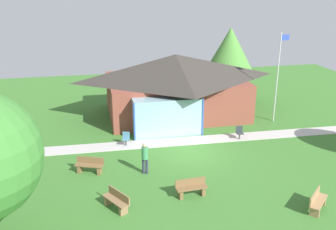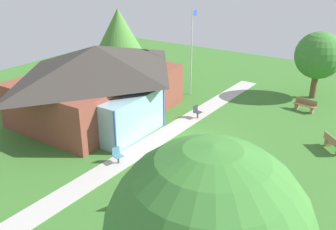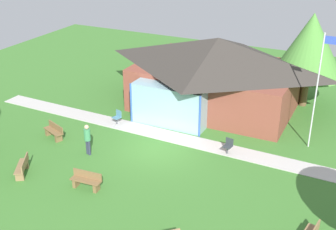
{
  "view_description": "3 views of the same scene",
  "coord_description": "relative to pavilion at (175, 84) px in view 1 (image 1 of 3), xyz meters",
  "views": [
    {
      "loc": [
        -5.76,
        -19.91,
        9.53
      ],
      "look_at": [
        -0.88,
        2.81,
        1.46
      ],
      "focal_mm": 40.61,
      "sensor_mm": 36.0,
      "label": 1
    },
    {
      "loc": [
        -16.11,
        -9.5,
        9.73
      ],
      "look_at": [
        0.11,
        1.3,
        1.42
      ],
      "focal_mm": 39.78,
      "sensor_mm": 36.0,
      "label": 2
    },
    {
      "loc": [
        9.75,
        -18.9,
        11.89
      ],
      "look_at": [
        -0.34,
        1.85,
        1.26
      ],
      "focal_mm": 47.73,
      "sensor_mm": 36.0,
      "label": 3
    }
  ],
  "objects": [
    {
      "name": "bench_mid_left",
      "position": [
        -6.58,
        -8.31,
        -1.99
      ],
      "size": [
        1.56,
        0.96,
        0.84
      ],
      "rotation": [
        0.0,
        0.0,
        2.77
      ],
      "color": "brown",
      "rests_on": "ground_plane"
    },
    {
      "name": "bench_front_right",
      "position": [
        3.19,
        -14.02,
        -1.99
      ],
      "size": [
        1.39,
        1.35,
        0.84
      ],
      "rotation": [
        0.0,
        0.0,
        3.9
      ],
      "color": "#9E7A51",
      "rests_on": "ground_plane"
    },
    {
      "name": "bench_front_center",
      "position": [
        -1.94,
        -11.7,
        -1.99
      ],
      "size": [
        1.53,
        0.55,
        0.84
      ],
      "rotation": [
        0.0,
        0.0,
        3.22
      ],
      "color": "brown",
      "rests_on": "ground_plane"
    },
    {
      "name": "visitor_strolling_lawn",
      "position": [
        -3.72,
        -9.02,
        -1.37
      ],
      "size": [
        0.34,
        0.34,
        1.74
      ],
      "rotation": [
        0.0,
        0.0,
        5.95
      ],
      "color": "#2D3347",
      "rests_on": "ground_plane"
    },
    {
      "name": "flagpole",
      "position": [
        6.72,
        -2.99,
        1.11
      ],
      "size": [
        0.64,
        0.08,
        6.39
      ],
      "color": "silver",
      "rests_on": "ground_plane"
    },
    {
      "name": "ground_plane",
      "position": [
        -0.55,
        -6.97,
        -2.39
      ],
      "size": [
        44.0,
        44.0,
        0.0
      ],
      "primitive_type": "plane",
      "color": "#3D752D"
    },
    {
      "name": "tree_behind_pavilion_right",
      "position": [
        5.29,
        2.74,
        1.74
      ],
      "size": [
        4.49,
        4.49,
        6.17
      ],
      "color": "brown",
      "rests_on": "ground_plane"
    },
    {
      "name": "footpath",
      "position": [
        -0.55,
        -5.29,
        -2.37
      ],
      "size": [
        25.01,
        1.94,
        0.03
      ],
      "primitive_type": "cube",
      "rotation": [
        0.0,
        0.0,
        -0.03
      ],
      "color": "#BCB7B2",
      "rests_on": "ground_plane"
    },
    {
      "name": "pavilion",
      "position": [
        0.0,
        0.0,
        0.0
      ],
      "size": [
        10.97,
        8.69,
        4.6
      ],
      "color": "brown",
      "rests_on": "ground_plane"
    },
    {
      "name": "patio_chair_lawn_spare",
      "position": [
        2.94,
        -5.68,
        -1.97
      ],
      "size": [
        0.5,
        0.5,
        0.86
      ],
      "rotation": [
        0.0,
        0.0,
        2.98
      ],
      "color": "#33383D",
      "rests_on": "ground_plane"
    },
    {
      "name": "bench_front_left",
      "position": [
        -5.47,
        -12.07,
        -1.99
      ],
      "size": [
        1.15,
        1.51,
        0.84
      ],
      "rotation": [
        0.0,
        0.0,
        2.11
      ],
      "color": "olive",
      "rests_on": "ground_plane"
    },
    {
      "name": "patio_chair_west",
      "position": [
        -4.31,
        -5.15,
        -1.97
      ],
      "size": [
        0.54,
        0.54,
        0.86
      ],
      "rotation": [
        0.0,
        0.0,
        2.87
      ],
      "color": "teal",
      "rests_on": "ground_plane"
    }
  ]
}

